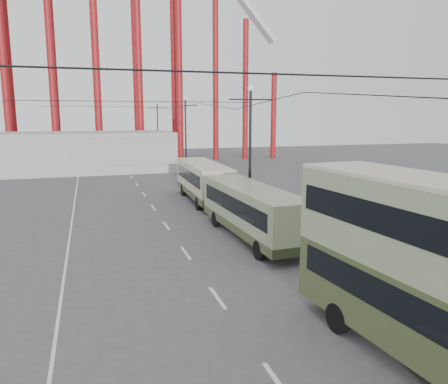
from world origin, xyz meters
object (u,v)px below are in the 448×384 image
object	(u,v)px
double_decker_bus	(441,268)
single_decker_cream	(203,180)
pedestrian	(260,232)
single_decker_green	(251,210)

from	to	relation	value
double_decker_bus	single_decker_cream	world-z (taller)	double_decker_bus
double_decker_bus	pedestrian	world-z (taller)	double_decker_bus
double_decker_bus	single_decker_green	xyz separation A→B (m)	(-0.19, 14.23, -1.33)
single_decker_cream	pedestrian	distance (m)	13.90
pedestrian	single_decker_green	bearing A→B (deg)	-112.30
single_decker_cream	double_decker_bus	bearing A→B (deg)	-88.65
single_decker_green	pedestrian	size ratio (longest dim) A/B	5.93
pedestrian	double_decker_bus	bearing A→B (deg)	76.85
double_decker_bus	single_decker_cream	size ratio (longest dim) A/B	1.00
single_decker_green	pedestrian	distance (m)	2.25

